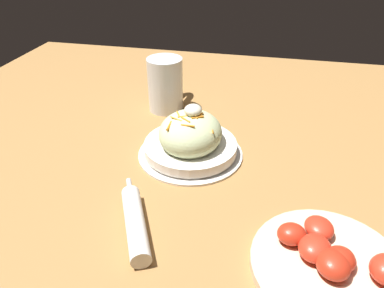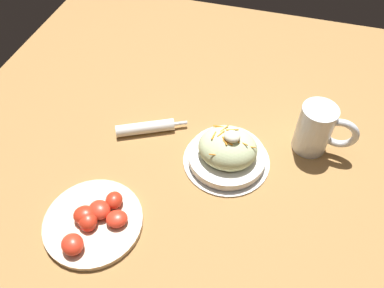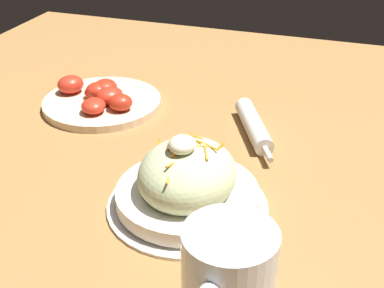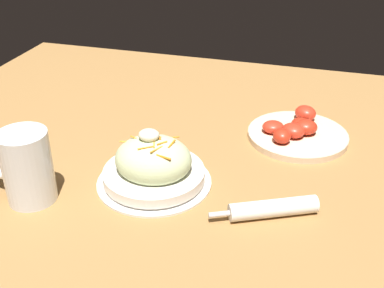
{
  "view_description": "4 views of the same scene",
  "coord_description": "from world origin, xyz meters",
  "px_view_note": "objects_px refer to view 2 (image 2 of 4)",
  "views": [
    {
      "loc": [
        -0.56,
        -0.15,
        0.43
      ],
      "look_at": [
        -0.0,
        -0.03,
        0.06
      ],
      "focal_mm": 33.87,
      "sensor_mm": 36.0,
      "label": 1
    },
    {
      "loc": [
        0.13,
        -0.6,
        0.76
      ],
      "look_at": [
        -0.03,
        -0.04,
        0.07
      ],
      "focal_mm": 35.63,
      "sensor_mm": 36.0,
      "label": 2
    },
    {
      "loc": [
        0.59,
        0.18,
        0.43
      ],
      "look_at": [
        0.0,
        -0.02,
        0.07
      ],
      "focal_mm": 48.93,
      "sensor_mm": 36.0,
      "label": 3
    },
    {
      "loc": [
        -0.23,
        0.71,
        0.52
      ],
      "look_at": [
        -0.02,
        -0.03,
        0.09
      ],
      "focal_mm": 45.48,
      "sensor_mm": 36.0,
      "label": 4
    }
  ],
  "objects_px": {
    "beer_mug": "(316,130)",
    "napkin_roll": "(146,128)",
    "salad_plate": "(227,152)",
    "tomato_plate": "(93,221)"
  },
  "relations": [
    {
      "from": "beer_mug",
      "to": "tomato_plate",
      "type": "distance_m",
      "value": 0.57
    },
    {
      "from": "tomato_plate",
      "to": "salad_plate",
      "type": "bearing_deg",
      "value": 46.51
    },
    {
      "from": "beer_mug",
      "to": "tomato_plate",
      "type": "xyz_separation_m",
      "value": [
        -0.44,
        -0.36,
        -0.05
      ]
    },
    {
      "from": "salad_plate",
      "to": "tomato_plate",
      "type": "xyz_separation_m",
      "value": [
        -0.24,
        -0.26,
        -0.02
      ]
    },
    {
      "from": "beer_mug",
      "to": "napkin_roll",
      "type": "relative_size",
      "value": 0.83
    },
    {
      "from": "salad_plate",
      "to": "tomato_plate",
      "type": "relative_size",
      "value": 0.99
    },
    {
      "from": "napkin_roll",
      "to": "salad_plate",
      "type": "bearing_deg",
      "value": -9.48
    },
    {
      "from": "salad_plate",
      "to": "beer_mug",
      "type": "relative_size",
      "value": 1.46
    },
    {
      "from": "salad_plate",
      "to": "napkin_roll",
      "type": "height_order",
      "value": "salad_plate"
    },
    {
      "from": "beer_mug",
      "to": "napkin_roll",
      "type": "bearing_deg",
      "value": -170.83
    }
  ]
}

